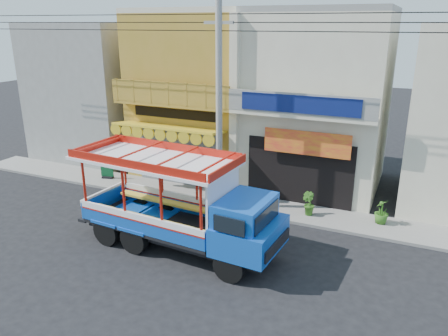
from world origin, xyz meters
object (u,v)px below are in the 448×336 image
object	(u,v)px
potted_plant_b	(308,204)
potted_plant_c	(382,211)
green_sign	(107,170)
songthaew_truck	(191,208)
utility_pole	(222,91)

from	to	relation	value
potted_plant_b	potted_plant_c	xyz separation A→B (m)	(2.81, 0.38, 0.02)
green_sign	potted_plant_b	xyz separation A→B (m)	(10.31, -0.21, 0.07)
potted_plant_c	potted_plant_b	bearing A→B (deg)	-64.97
potted_plant_b	green_sign	bearing A→B (deg)	27.81
songthaew_truck	potted_plant_c	distance (m)	7.62
utility_pole	songthaew_truck	size ratio (longest dim) A/B	3.70
utility_pole	green_sign	xyz separation A→B (m)	(-6.75, 0.80, -4.50)
songthaew_truck	potted_plant_c	size ratio (longest dim) A/B	7.67
green_sign	potted_plant_c	distance (m)	13.12
songthaew_truck	potted_plant_c	world-z (taller)	songthaew_truck
songthaew_truck	green_sign	xyz separation A→B (m)	(-7.34, 4.68, -1.14)
utility_pole	green_sign	bearing A→B (deg)	173.22
green_sign	songthaew_truck	bearing A→B (deg)	-32.52
utility_pole	potted_plant_b	world-z (taller)	utility_pole
potted_plant_c	green_sign	bearing A→B (deg)	-71.87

